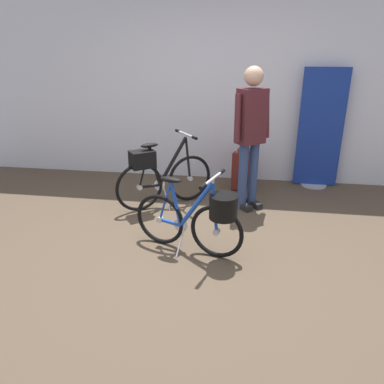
% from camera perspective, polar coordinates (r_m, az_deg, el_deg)
% --- Properties ---
extents(ground_plane, '(7.55, 7.55, 0.00)m').
position_cam_1_polar(ground_plane, '(3.51, -0.66, -10.53)').
color(ground_plane, brown).
extents(back_wall, '(7.55, 0.10, 3.00)m').
position_cam_1_polar(back_wall, '(5.44, 3.66, 17.59)').
color(back_wall, silver).
rests_on(back_wall, ground_plane).
extents(floor_banner_stand, '(0.60, 0.36, 1.64)m').
position_cam_1_polar(floor_banner_stand, '(5.43, 19.21, 8.25)').
color(floor_banner_stand, '#B7B7BC').
rests_on(floor_banner_stand, ground_plane).
extents(folding_bike_foreground, '(1.10, 0.52, 0.80)m').
position_cam_1_polar(folding_bike_foreground, '(3.46, 1.15, -3.81)').
color(folding_bike_foreground, black).
rests_on(folding_bike_foreground, ground_plane).
extents(display_bike_left, '(1.05, 0.82, 0.90)m').
position_cam_1_polar(display_bike_left, '(4.51, -5.01, 2.70)').
color(display_bike_left, black).
rests_on(display_bike_left, ground_plane).
extents(visitor_near_wall, '(0.43, 0.39, 1.68)m').
position_cam_1_polar(visitor_near_wall, '(4.39, 9.11, 9.42)').
color(visitor_near_wall, navy).
rests_on(visitor_near_wall, ground_plane).
extents(rolling_suitcase, '(0.27, 0.39, 0.83)m').
position_cam_1_polar(rolling_suitcase, '(5.21, 7.69, 3.62)').
color(rolling_suitcase, maroon).
rests_on(rolling_suitcase, ground_plane).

